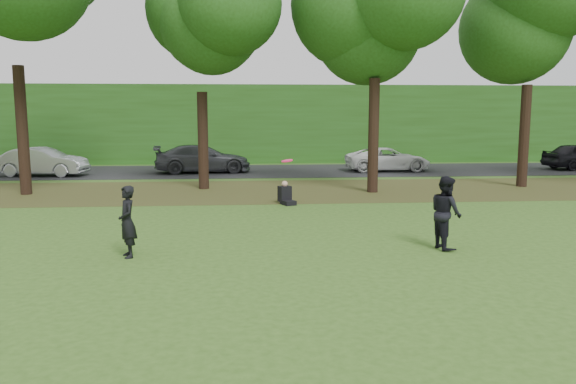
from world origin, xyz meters
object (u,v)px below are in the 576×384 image
object	(u,v)px
player_right	(446,212)
player_left	(127,222)
frisbee	(287,161)
seated_person	(286,195)

from	to	relation	value
player_right	player_left	bearing A→B (deg)	83.55
player_left	player_right	world-z (taller)	player_right
frisbee	player_left	bearing A→B (deg)	-175.62
player_right	seated_person	bearing A→B (deg)	17.68
player_right	frisbee	world-z (taller)	frisbee
player_right	seated_person	world-z (taller)	player_right
player_left	player_right	size ratio (longest dim) A/B	0.93
player_left	player_right	distance (m)	7.49
player_right	seated_person	size ratio (longest dim) A/B	2.13
player_left	frisbee	size ratio (longest dim) A/B	4.40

